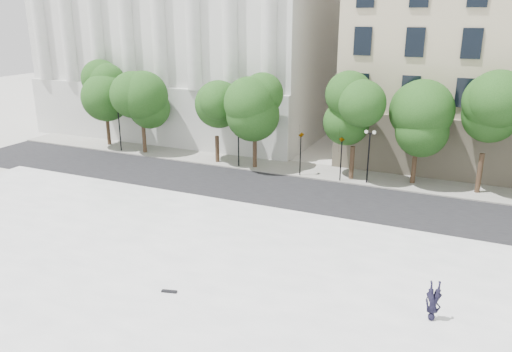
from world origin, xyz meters
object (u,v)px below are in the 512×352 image
object	(u,v)px
traffic_light_west	(301,133)
skateboard	(169,291)
traffic_light_east	(342,136)
person_lying	(432,314)

from	to	relation	value
traffic_light_west	skateboard	distance (m)	20.44
traffic_light_east	skateboard	distance (m)	20.63
traffic_light_west	skateboard	world-z (taller)	traffic_light_west
traffic_light_east	person_lying	distance (m)	19.75
traffic_light_east	skateboard	world-z (taller)	traffic_light_east
traffic_light_east	skateboard	size ratio (longest dim) A/B	5.89
skateboard	person_lying	bearing A→B (deg)	-1.14
traffic_light_east	person_lying	xyz separation A→B (m)	(8.60, -17.50, -3.08)
traffic_light_east	person_lying	world-z (taller)	traffic_light_east
skateboard	traffic_light_east	bearing A→B (deg)	67.83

